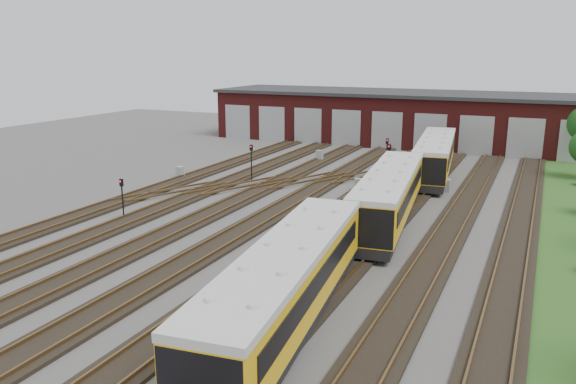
% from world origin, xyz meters
% --- Properties ---
extents(ground, '(120.00, 120.00, 0.00)m').
position_xyz_m(ground, '(0.00, 0.00, 0.00)').
color(ground, '#43413E').
rests_on(ground, ground).
extents(track_network, '(30.40, 70.00, 0.33)m').
position_xyz_m(track_network, '(-0.17, 0.59, 0.11)').
color(track_network, black).
rests_on(track_network, ground).
extents(maintenance_shed, '(51.00, 12.50, 6.35)m').
position_xyz_m(maintenance_shed, '(-0.01, 39.97, 3.20)').
color(maintenance_shed, '#571715').
rests_on(maintenance_shed, ground).
extents(metro_train, '(4.66, 47.96, 3.25)m').
position_xyz_m(metro_train, '(6.00, 5.16, 2.00)').
color(metro_train, black).
rests_on(metro_train, ground).
extents(signal_mast_0, '(0.26, 0.25, 2.86)m').
position_xyz_m(signal_mast_0, '(-10.73, -1.41, 1.85)').
color(signal_mast_0, black).
rests_on(signal_mast_0, ground).
extents(signal_mast_1, '(0.27, 0.25, 3.26)m').
position_xyz_m(signal_mast_1, '(-8.41, 12.66, 2.09)').
color(signal_mast_1, black).
rests_on(signal_mast_1, ground).
extents(signal_mast_2, '(0.28, 0.27, 3.33)m').
position_xyz_m(signal_mast_2, '(1.57, 20.86, 2.13)').
color(signal_mast_2, black).
rests_on(signal_mast_2, ground).
extents(signal_mast_3, '(0.29, 0.27, 3.44)m').
position_xyz_m(signal_mast_3, '(2.82, 16.88, 2.19)').
color(signal_mast_3, black).
rests_on(signal_mast_3, ground).
extents(relay_cabinet_0, '(0.70, 0.61, 1.04)m').
position_xyz_m(relay_cabinet_0, '(-15.00, 11.15, 0.52)').
color(relay_cabinet_0, '#929497').
rests_on(relay_cabinet_0, ground).
extents(relay_cabinet_1, '(0.71, 0.61, 1.10)m').
position_xyz_m(relay_cabinet_1, '(-6.48, 24.13, 0.55)').
color(relay_cabinet_1, '#929497').
rests_on(relay_cabinet_1, ground).
extents(relay_cabinet_2, '(0.66, 0.57, 1.05)m').
position_xyz_m(relay_cabinet_2, '(1.33, 13.17, 0.52)').
color(relay_cabinet_2, '#929497').
rests_on(relay_cabinet_2, ground).
extents(relay_cabinet_3, '(0.64, 0.53, 1.06)m').
position_xyz_m(relay_cabinet_3, '(7.95, 15.87, 0.53)').
color(relay_cabinet_3, '#929497').
rests_on(relay_cabinet_3, ground).
extents(relay_cabinet_4, '(0.76, 0.71, 1.02)m').
position_xyz_m(relay_cabinet_4, '(4.28, 18.75, 0.51)').
color(relay_cabinet_4, '#929497').
rests_on(relay_cabinet_4, ground).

